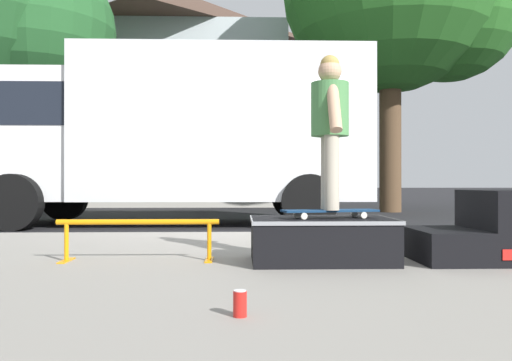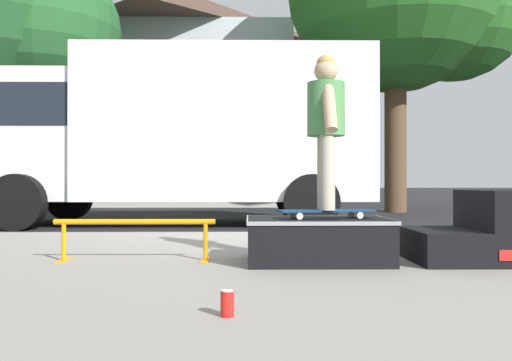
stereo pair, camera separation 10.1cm
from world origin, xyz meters
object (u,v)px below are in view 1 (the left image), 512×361
skateboard (330,211)px  soda_can (240,304)px  kicker_ramp (486,232)px  grind_rail (138,230)px  box_truck (171,131)px  skater_kid (330,119)px  skate_box (321,238)px

skateboard → soda_can: bearing=-113.6°
skateboard → soda_can: (-0.72, -1.65, -0.35)m
kicker_ramp → grind_rail: 2.84m
skateboard → box_truck: 5.72m
skateboard → skater_kid: skater_kid is taller
soda_can → box_truck: 7.16m
grind_rail → skater_kid: skater_kid is taller
skater_kid → kicker_ramp: bearing=0.9°
skate_box → skateboard: size_ratio=1.42×
skateboard → skater_kid: size_ratio=0.64×
skater_kid → soda_can: 2.11m
skate_box → grind_rail: size_ratio=0.86×
soda_can → skateboard: bearing=66.4°
skate_box → soda_can: 1.80m
skater_kid → box_truck: bearing=110.8°
skater_kid → soda_can: size_ratio=9.90×
skateboard → soda_can: 1.84m
kicker_ramp → skater_kid: bearing=-179.1°
skater_kid → grind_rail: bearing=176.2°
grind_rail → skater_kid: (1.56, -0.10, 0.91)m
grind_rail → box_truck: size_ratio=0.19×
skateboard → box_truck: bearing=110.8°
skate_box → skater_kid: (0.07, -0.02, 0.97)m
skate_box → kicker_ramp: (1.35, -0.00, 0.05)m
skate_box → kicker_ramp: size_ratio=1.14×
kicker_ramp → box_truck: box_truck is taller
kicker_ramp → skater_kid: skater_kid is taller
kicker_ramp → grind_rail: bearing=178.3°
kicker_ramp → skateboard: kicker_ramp is taller
soda_can → box_truck: size_ratio=0.02×
box_truck → grind_rail: bearing=-85.2°
skater_kid → soda_can: bearing=-113.6°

